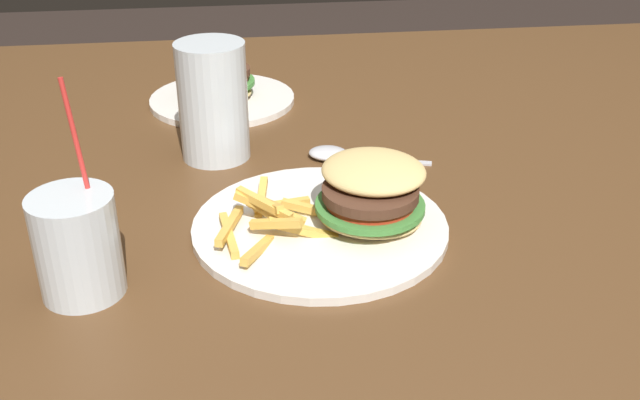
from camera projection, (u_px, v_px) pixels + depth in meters
name	position (u px, v px, depth m)	size (l,w,h in m)	color
dining_table	(377.00, 202.00, 1.11)	(1.55, 1.16, 0.77)	brown
meal_plate_near	(342.00, 211.00, 0.85)	(0.30, 0.30, 0.09)	white
beer_glass	(213.00, 107.00, 1.01)	(0.09, 0.09, 0.16)	silver
juice_glass	(78.00, 248.00, 0.74)	(0.08, 0.08, 0.22)	silver
spoon	(334.00, 154.00, 1.03)	(0.17, 0.07, 0.02)	silver
meal_plate_far	(221.00, 86.00, 1.21)	(0.24, 0.24, 0.09)	white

